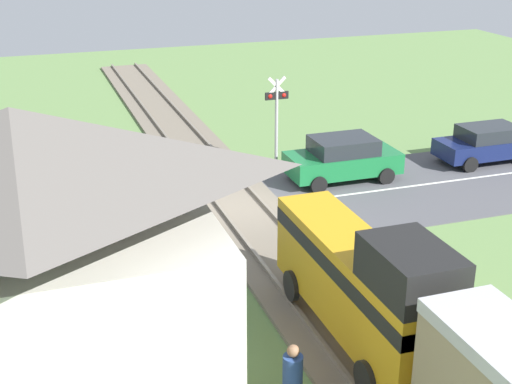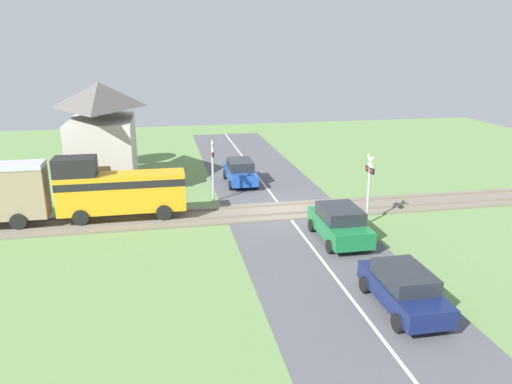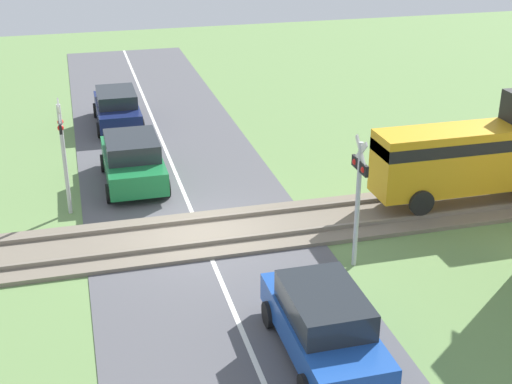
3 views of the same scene
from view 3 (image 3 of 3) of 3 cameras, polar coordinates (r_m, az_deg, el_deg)
The scene contains 8 objects.
ground_plane at distance 20.09m, azimuth -4.33°, elevation -3.59°, with size 60.00×60.00×0.00m, color #66894C.
road_surface at distance 20.08m, azimuth -4.33°, elevation -3.57°, with size 48.00×6.40×0.02m.
track_bed at distance 20.05m, azimuth -4.34°, elevation -3.42°, with size 2.80×48.00×0.24m.
car_near_crossing at distance 23.50m, azimuth -9.84°, elevation 2.56°, with size 4.04×1.97×1.60m.
car_far_side at distance 15.06m, azimuth 5.42°, elevation -10.38°, with size 4.04×1.79×1.55m.
car_behind_queue at distance 29.36m, azimuth -11.05°, elevation 6.68°, with size 4.03×1.81×1.44m.
crossing_signal_west_approach at distance 21.30m, azimuth -15.21°, elevation 3.78°, with size 0.90×0.18×3.50m.
crossing_signal_east_approach at distance 17.84m, azimuth 8.21°, elevation 0.44°, with size 0.90×0.18×3.50m.
Camera 3 is at (17.55, -3.07, 9.28)m, focal length 50.00 mm.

